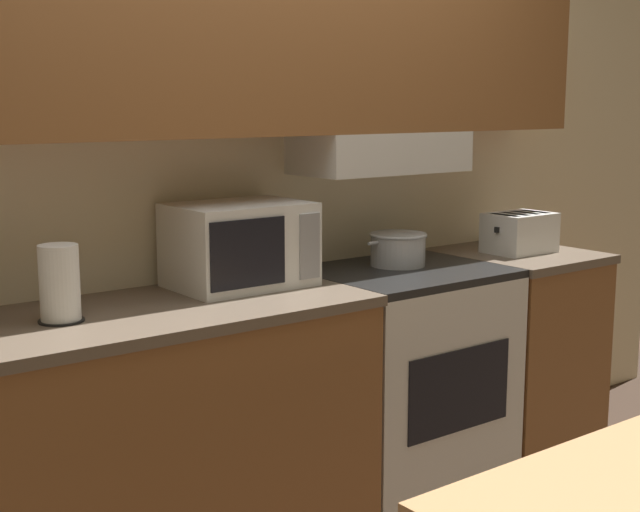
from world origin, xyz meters
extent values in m
plane|color=#3D2D23|center=(0.00, 0.00, 0.00)|extent=(16.00, 16.00, 0.00)
cube|color=beige|center=(0.00, 0.03, 1.27)|extent=(5.61, 0.05, 2.55)
cube|color=brown|center=(0.00, -0.16, 1.75)|extent=(3.21, 0.32, 0.57)
cube|color=silver|center=(0.66, -0.16, 1.39)|extent=(0.71, 0.34, 0.16)
cube|color=brown|center=(-0.67, -0.32, 0.45)|extent=(1.88, 0.63, 0.90)
cube|color=brown|center=(-0.67, -0.32, 0.92)|extent=(1.90, 0.65, 0.04)
cube|color=brown|center=(1.33, -0.32, 0.45)|extent=(0.56, 0.63, 0.90)
cube|color=brown|center=(1.33, -0.32, 0.92)|extent=(0.58, 0.65, 0.04)
cube|color=silver|center=(0.66, -0.31, 0.45)|extent=(0.74, 0.63, 0.91)
cube|color=black|center=(0.66, -0.31, 0.92)|extent=(0.74, 0.63, 0.03)
cube|color=black|center=(0.66, -0.63, 0.52)|extent=(0.52, 0.01, 0.32)
cylinder|color=black|center=(0.49, -0.44, 0.93)|extent=(0.10, 0.10, 0.01)
cylinder|color=black|center=(0.83, -0.44, 0.93)|extent=(0.10, 0.10, 0.01)
cylinder|color=black|center=(0.49, -0.19, 0.93)|extent=(0.10, 0.10, 0.01)
cylinder|color=black|center=(0.83, -0.19, 0.93)|extent=(0.10, 0.10, 0.01)
cylinder|color=#B7BABF|center=(0.69, -0.24, 1.00)|extent=(0.22, 0.22, 0.13)
torus|color=#B7BABF|center=(0.69, -0.24, 1.06)|extent=(0.23, 0.23, 0.01)
cylinder|color=#B7BABF|center=(0.56, -0.24, 1.04)|extent=(0.05, 0.01, 0.01)
cylinder|color=#B7BABF|center=(0.82, -0.24, 1.04)|extent=(0.05, 0.01, 0.01)
cube|color=silver|center=(-0.03, -0.20, 1.09)|extent=(0.47, 0.35, 0.30)
cube|color=black|center=(-0.11, -0.38, 1.09)|extent=(0.29, 0.01, 0.23)
cube|color=gray|center=(0.15, -0.38, 1.09)|extent=(0.09, 0.01, 0.23)
cube|color=silver|center=(1.32, -0.33, 1.02)|extent=(0.28, 0.21, 0.17)
cube|color=black|center=(1.17, -0.33, 1.05)|extent=(0.01, 0.02, 0.02)
cube|color=black|center=(1.22, -0.33, 1.11)|extent=(0.04, 0.15, 0.01)
cube|color=black|center=(1.29, -0.33, 1.11)|extent=(0.04, 0.15, 0.01)
cube|color=black|center=(1.35, -0.33, 1.11)|extent=(0.04, 0.15, 0.01)
cube|color=black|center=(1.42, -0.33, 1.11)|extent=(0.04, 0.15, 0.01)
cylinder|color=black|center=(-0.74, -0.32, 0.94)|extent=(0.14, 0.14, 0.01)
cylinder|color=white|center=(-0.74, -0.32, 1.06)|extent=(0.12, 0.12, 0.23)
camera|label=1|loc=(-1.69, -2.85, 1.59)|focal=50.00mm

